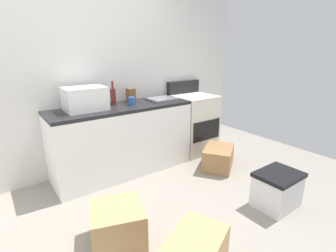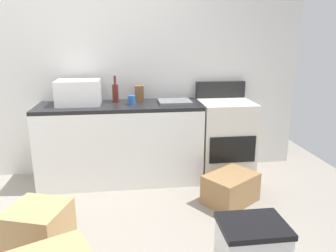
{
  "view_description": "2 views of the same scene",
  "coord_description": "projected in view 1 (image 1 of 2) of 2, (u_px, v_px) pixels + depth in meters",
  "views": [
    {
      "loc": [
        -1.06,
        -1.67,
        1.6
      ],
      "look_at": [
        0.57,
        0.57,
        0.74
      ],
      "focal_mm": 27.06,
      "sensor_mm": 36.0,
      "label": 1
    },
    {
      "loc": [
        0.39,
        -2.3,
        1.6
      ],
      "look_at": [
        0.78,
        0.73,
        0.76
      ],
      "focal_mm": 34.08,
      "sensor_mm": 36.0,
      "label": 2
    }
  ],
  "objects": [
    {
      "name": "cardboard_box_medium",
      "position": [
        118.0,
        225.0,
        2.14
      ],
      "size": [
        0.54,
        0.54,
        0.33
      ],
      "primitive_type": "cube",
      "rotation": [
        0.0,
        0.0,
        -0.32
      ],
      "color": "tan",
      "rests_on": "ground_plane"
    },
    {
      "name": "cardboard_box_small",
      "position": [
        218.0,
        158.0,
        3.49
      ],
      "size": [
        0.63,
        0.59,
        0.3
      ],
      "primitive_type": "cube",
      "rotation": [
        0.0,
        0.0,
        0.6
      ],
      "color": "olive",
      "rests_on": "ground_plane"
    },
    {
      "name": "ground_plane",
      "position": [
        155.0,
        227.0,
        2.35
      ],
      "size": [
        6.0,
        6.0,
        0.0
      ],
      "primitive_type": "plane",
      "color": "gray"
    },
    {
      "name": "knife_block",
      "position": [
        131.0,
        95.0,
        3.41
      ],
      "size": [
        0.1,
        0.1,
        0.18
      ],
      "primitive_type": "cube",
      "color": "brown",
      "rests_on": "kitchen_counter"
    },
    {
      "name": "wall_back",
      "position": [
        85.0,
        73.0,
        3.17
      ],
      "size": [
        5.0,
        0.1,
        2.6
      ],
      "primitive_type": "cube",
      "color": "silver",
      "rests_on": "ground_plane"
    },
    {
      "name": "stove_oven",
      "position": [
        193.0,
        123.0,
        4.0
      ],
      "size": [
        0.6,
        0.61,
        1.1
      ],
      "color": "silver",
      "rests_on": "ground_plane"
    },
    {
      "name": "storage_bin",
      "position": [
        277.0,
        189.0,
        2.63
      ],
      "size": [
        0.46,
        0.36,
        0.38
      ],
      "color": "silver",
      "rests_on": "ground_plane"
    },
    {
      "name": "sink_basin",
      "position": [
        162.0,
        99.0,
        3.52
      ],
      "size": [
        0.36,
        0.32,
        0.03
      ],
      "primitive_type": "cube",
      "color": "slate",
      "rests_on": "kitchen_counter"
    },
    {
      "name": "coffee_mug",
      "position": [
        132.0,
        101.0,
        3.22
      ],
      "size": [
        0.08,
        0.08,
        0.1
      ],
      "primitive_type": "cylinder",
      "color": "#2659A5",
      "rests_on": "kitchen_counter"
    },
    {
      "name": "kitchen_counter",
      "position": [
        123.0,
        139.0,
        3.32
      ],
      "size": [
        1.8,
        0.6,
        0.9
      ],
      "color": "white",
      "rests_on": "ground_plane"
    },
    {
      "name": "wine_bottle",
      "position": [
        113.0,
        96.0,
        3.23
      ],
      "size": [
        0.07,
        0.07,
        0.3
      ],
      "color": "#591E19",
      "rests_on": "kitchen_counter"
    },
    {
      "name": "microwave",
      "position": [
        85.0,
        99.0,
        2.92
      ],
      "size": [
        0.46,
        0.34,
        0.27
      ],
      "primitive_type": "cube",
      "color": "white",
      "rests_on": "kitchen_counter"
    }
  ]
}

